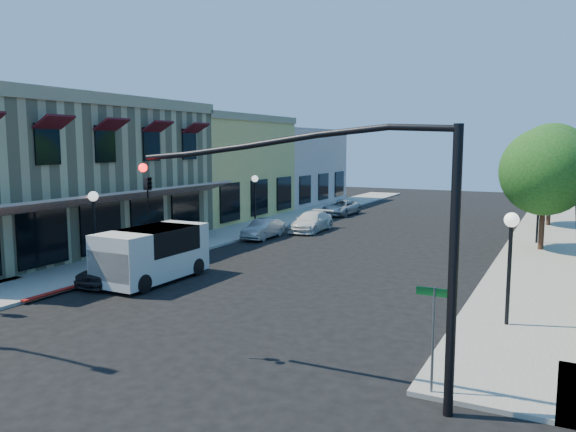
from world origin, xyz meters
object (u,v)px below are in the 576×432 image
at_px(parked_car_a, 117,268).
at_px(parked_car_b, 263,229).
at_px(street_name_sign, 434,323).
at_px(lamppost_right_near, 511,240).
at_px(signal_mast_arm, 353,215).
at_px(parked_car_c, 311,222).
at_px(lamppost_right_far, 539,196).
at_px(white_van, 151,251).
at_px(lamppost_left_near, 94,210).
at_px(parked_car_d, 341,208).
at_px(street_tree_a, 545,172).
at_px(lamppost_left_far, 255,188).
at_px(street_tree_b, 552,160).

xyz_separation_m(parked_car_a, parked_car_b, (0.00, 12.13, -0.05)).
relative_size(street_name_sign, lamppost_right_near, 0.70).
xyz_separation_m(signal_mast_arm, parked_car_c, (-10.66, 21.34, -3.46)).
bearing_deg(lamppost_right_far, white_van, -129.93).
height_order(street_name_sign, parked_car_b, street_name_sign).
distance_m(street_name_sign, lamppost_left_near, 17.05).
relative_size(lamppost_right_far, parked_car_d, 0.84).
relative_size(street_tree_a, lamppost_left_far, 1.82).
xyz_separation_m(lamppost_left_near, white_van, (3.38, -0.27, -1.47)).
distance_m(street_tree_b, parked_car_d, 15.52).
height_order(street_tree_a, lamppost_left_far, street_tree_a).
relative_size(street_tree_a, parked_car_a, 1.77).
distance_m(signal_mast_arm, white_van, 12.93).
xyz_separation_m(lamppost_left_near, lamppost_right_near, (17.00, 0.00, 0.00)).
distance_m(street_tree_b, lamppost_left_near, 29.64).
distance_m(lamppost_left_near, parked_car_a, 3.32).
bearing_deg(lamppost_right_far, lamppost_left_far, -173.29).
bearing_deg(parked_car_a, street_name_sign, -21.55).
bearing_deg(parked_car_b, street_tree_b, 40.30).
relative_size(white_van, parked_car_a, 1.36).
height_order(street_tree_b, white_van, street_tree_b).
xyz_separation_m(lamppost_left_near, parked_car_b, (2.30, 11.00, -2.16)).
bearing_deg(white_van, lamppost_right_near, 1.13).
relative_size(signal_mast_arm, lamppost_left_near, 2.24).
distance_m(lamppost_right_near, parked_car_a, 14.89).
distance_m(street_name_sign, lamppost_right_far, 21.85).
relative_size(street_tree_b, parked_car_b, 2.00).
distance_m(lamppost_left_far, parked_car_d, 10.11).
relative_size(street_tree_b, lamppost_left_far, 1.97).
bearing_deg(parked_car_b, lamppost_right_near, -37.42).
bearing_deg(parked_car_d, parked_car_b, -87.73).
bearing_deg(lamppost_right_far, lamppost_right_near, -90.00).
relative_size(street_name_sign, parked_car_c, 0.58).
distance_m(signal_mast_arm, street_name_sign, 2.98).
xyz_separation_m(lamppost_left_far, lamppost_right_far, (17.00, 2.00, 0.00)).
bearing_deg(parked_car_a, parked_car_d, 87.27).
xyz_separation_m(street_name_sign, lamppost_right_far, (1.00, 21.80, 1.04)).
bearing_deg(parked_car_a, white_van, 35.73).
bearing_deg(street_tree_b, parked_car_a, -120.83).
distance_m(street_tree_b, signal_mast_arm, 30.65).
xyz_separation_m(lamppost_right_far, parked_car_a, (-14.70, -17.13, -2.11)).
height_order(signal_mast_arm, lamppost_right_near, signal_mast_arm).
xyz_separation_m(street_tree_a, street_tree_b, (0.00, 10.00, 0.35)).
height_order(signal_mast_arm, lamppost_left_near, signal_mast_arm).
distance_m(street_tree_a, lamppost_right_near, 14.08).
bearing_deg(lamppost_left_near, street_name_sign, -19.93).
bearing_deg(street_tree_b, street_name_sign, -92.50).
bearing_deg(lamppost_right_near, parked_car_c, 131.88).
relative_size(signal_mast_arm, lamppost_right_far, 2.24).
height_order(street_name_sign, lamppost_right_near, lamppost_right_near).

